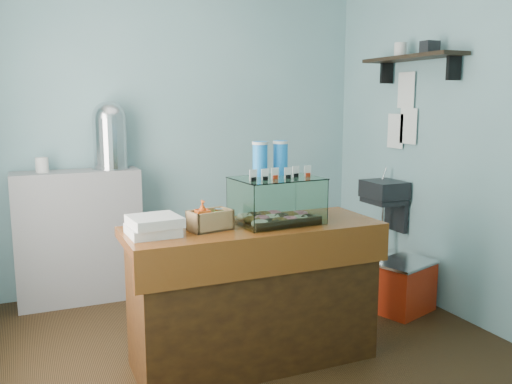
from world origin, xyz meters
name	(u,v)px	position (x,y,z in m)	size (l,w,h in m)	color
ground	(239,345)	(0.00, 0.00, 0.00)	(3.50, 3.50, 0.00)	black
room_shell	(241,94)	(0.03, 0.01, 1.71)	(3.54, 3.04, 2.82)	#73A1A8
counter	(254,293)	(0.00, -0.25, 0.46)	(1.60, 0.60, 0.90)	#48280E
back_shelf	(79,237)	(-0.90, 1.32, 0.55)	(1.00, 0.32, 1.10)	gray
display_case	(275,197)	(0.16, -0.23, 1.06)	(0.55, 0.42, 0.51)	black
condiment_crate	(209,219)	(-0.30, -0.27, 0.97)	(0.28, 0.20, 0.18)	#AB8155
pastry_boxes	(154,226)	(-0.63, -0.26, 0.96)	(0.30, 0.30, 0.11)	silver
coffee_urn	(110,134)	(-0.61, 1.33, 1.39)	(0.30, 0.30, 0.56)	silver
red_cooler	(404,286)	(1.43, 0.05, 0.21)	(0.56, 0.49, 0.41)	red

